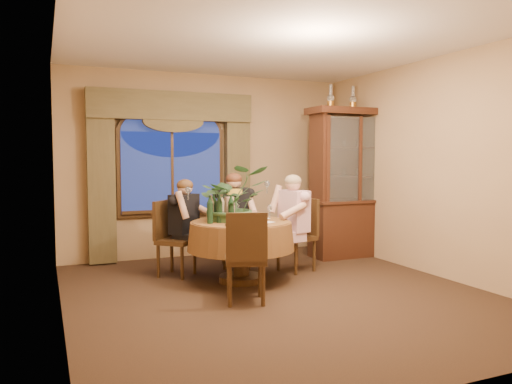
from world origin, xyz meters
name	(u,v)px	position (x,y,z in m)	size (l,w,h in m)	color
floor	(278,294)	(0.00, 0.00, 0.00)	(5.00, 5.00, 0.00)	black
wall_back	(209,165)	(0.00, 2.50, 1.40)	(4.50, 4.50, 0.00)	#A18056
wall_right	(437,167)	(2.25, 0.00, 1.40)	(5.00, 5.00, 0.00)	#A18056
ceiling	(279,39)	(0.00, 0.00, 2.80)	(5.00, 5.00, 0.00)	white
window	(172,172)	(-0.60, 2.43, 1.30)	(1.62, 0.10, 1.32)	navy
arched_transom	(172,120)	(-0.60, 2.43, 2.08)	(1.60, 0.06, 0.44)	navy
drapery_left	(101,182)	(-1.63, 2.38, 1.18)	(0.38, 0.14, 2.32)	#4B4327
drapery_right	(237,179)	(0.43, 2.38, 1.18)	(0.38, 0.14, 2.32)	#4B4327
swag_valance	(173,106)	(-0.60, 2.35, 2.28)	(2.45, 0.16, 0.42)	#4B4327
dining_table	(241,252)	(-0.18, 0.67, 0.38)	(1.31, 1.31, 0.75)	brown
china_cabinet	(352,183)	(1.98, 1.52, 1.13)	(1.40, 0.55, 2.26)	black
oil_lamp_left	(331,96)	(1.59, 1.52, 2.43)	(0.11, 0.11, 0.34)	#A5722D
oil_lamp_center	(353,97)	(1.98, 1.52, 2.43)	(0.11, 0.11, 0.34)	#A5722D
oil_lamp_right	(374,99)	(2.38, 1.52, 2.43)	(0.11, 0.11, 0.34)	#A5722D
chair_right	(296,235)	(0.72, 0.93, 0.48)	(0.42, 0.42, 0.96)	black
chair_back_right	(236,232)	(0.07, 1.50, 0.48)	(0.42, 0.42, 0.96)	black
chair_back	(177,239)	(-0.83, 1.28, 0.48)	(0.42, 0.42, 0.96)	black
chair_front_left	(245,257)	(-0.45, -0.14, 0.48)	(0.42, 0.42, 0.96)	black
person_pink	(294,224)	(0.63, 0.83, 0.65)	(0.47, 0.43, 1.30)	#D7A7B4
person_back	(184,227)	(-0.71, 1.34, 0.62)	(0.45, 0.41, 1.25)	black
person_scarf	(234,220)	(0.02, 1.46, 0.66)	(0.47, 0.43, 1.32)	black
stoneware_vase	(229,209)	(-0.30, 0.77, 0.90)	(0.16, 0.16, 0.29)	tan
centerpiece_plant	(232,174)	(-0.25, 0.80, 1.32)	(0.86, 0.96, 0.75)	#325631
olive_bowl	(247,220)	(-0.13, 0.58, 0.78)	(0.16, 0.16, 0.05)	#515E2B
cheese_platter	(240,225)	(-0.33, 0.30, 0.76)	(0.34, 0.34, 0.02)	black
wine_bottle_0	(222,208)	(-0.41, 0.72, 0.92)	(0.07, 0.07, 0.33)	tan
wine_bottle_1	(210,210)	(-0.60, 0.60, 0.92)	(0.07, 0.07, 0.33)	black
wine_bottle_2	(219,209)	(-0.47, 0.63, 0.92)	(0.07, 0.07, 0.33)	black
wine_bottle_3	(231,208)	(-0.33, 0.62, 0.92)	(0.07, 0.07, 0.33)	black
wine_bottle_4	(211,208)	(-0.54, 0.73, 0.92)	(0.07, 0.07, 0.33)	tan
wine_bottle_5	(214,207)	(-0.47, 0.83, 0.92)	(0.07, 0.07, 0.33)	black
tasting_paper_0	(260,222)	(-0.01, 0.49, 0.75)	(0.21, 0.30, 0.00)	white
tasting_paper_1	(258,218)	(0.14, 0.87, 0.75)	(0.21, 0.30, 0.00)	white
tasting_paper_2	(247,224)	(-0.22, 0.35, 0.75)	(0.21, 0.30, 0.00)	white
wine_glass_person_pink	(270,212)	(0.24, 0.75, 0.84)	(0.07, 0.07, 0.18)	silver
wine_glass_person_back	(211,212)	(-0.45, 1.01, 0.84)	(0.07, 0.07, 0.18)	silver
wine_glass_person_scarf	(237,210)	(-0.07, 1.09, 0.84)	(0.07, 0.07, 0.18)	silver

